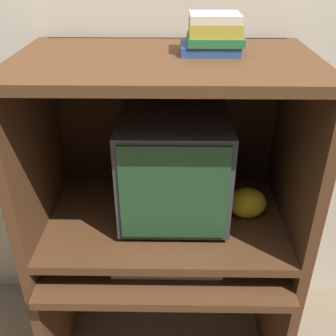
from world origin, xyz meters
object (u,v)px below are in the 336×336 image
at_px(crt_monitor, 174,164).
at_px(book_stack, 213,35).
at_px(snack_bag, 247,203).
at_px(mouse, 234,266).
at_px(keyboard, 167,264).

height_order(crt_monitor, book_stack, book_stack).
xyz_separation_m(crt_monitor, snack_bag, (0.30, -0.04, -0.16)).
distance_m(crt_monitor, book_stack, 0.52).
height_order(mouse, snack_bag, snack_bag).
bearing_deg(mouse, crt_monitor, 136.10).
distance_m(keyboard, book_stack, 0.87).
relative_size(mouse, book_stack, 0.28).
relative_size(keyboard, book_stack, 2.03).
bearing_deg(crt_monitor, snack_bag, -7.93).
relative_size(keyboard, snack_bag, 2.70).
distance_m(keyboard, snack_bag, 0.41).
distance_m(keyboard, mouse, 0.26).
bearing_deg(keyboard, book_stack, 55.88).
xyz_separation_m(keyboard, mouse, (0.26, -0.01, 0.00)).
bearing_deg(snack_bag, keyboard, -150.84).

